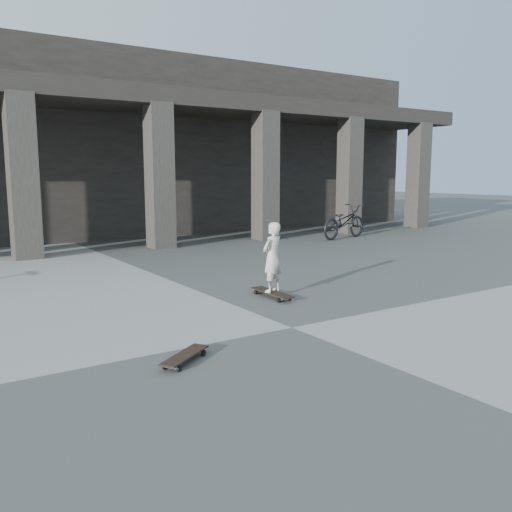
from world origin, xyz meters
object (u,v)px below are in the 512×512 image
skateboard_spare (185,356)px  bicycle (344,222)px  longboard (272,293)px  child (272,257)px

skateboard_spare → bicycle: size_ratio=0.36×
longboard → bicycle: 8.86m
child → bicycle: 8.85m
longboard → child: bearing=155.0°
skateboard_spare → bicycle: bearing=5.1°
longboard → child: (-0.00, -0.00, 0.61)m
skateboard_spare → bicycle: bicycle is taller
skateboard_spare → child: bearing=4.0°
child → bicycle: child is taller
longboard → bicycle: (6.80, 5.66, 0.47)m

